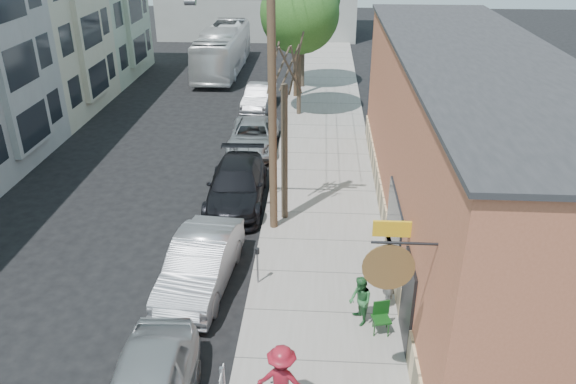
# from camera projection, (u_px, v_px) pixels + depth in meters

# --- Properties ---
(ground) EXTENTS (120.00, 120.00, 0.00)m
(ground) POSITION_uv_depth(u_px,v_px,m) (177.00, 310.00, 16.52)
(ground) COLOR black
(sidewalk) EXTENTS (4.50, 58.00, 0.15)m
(sidewalk) POSITION_uv_depth(u_px,v_px,m) (323.00, 163.00, 26.09)
(sidewalk) COLOR gray
(sidewalk) RESTS_ON ground
(cafe_building) EXTENTS (6.60, 20.20, 6.61)m
(cafe_building) POSITION_uv_depth(u_px,v_px,m) (465.00, 149.00, 19.03)
(cafe_building) COLOR #AD5D40
(cafe_building) RESTS_ON ground
(apartment_row) EXTENTS (6.30, 32.00, 9.00)m
(apartment_row) POSITION_uv_depth(u_px,v_px,m) (0.00, 49.00, 27.67)
(apartment_row) COLOR #A4B397
(apartment_row) RESTS_ON ground
(parking_meter_near) EXTENTS (0.14, 0.14, 1.24)m
(parking_meter_near) POSITION_uv_depth(u_px,v_px,m) (257.00, 260.00, 17.15)
(parking_meter_near) COLOR slate
(parking_meter_near) RESTS_ON sidewalk
(parking_meter_far) EXTENTS (0.14, 0.14, 1.24)m
(parking_meter_far) POSITION_uv_depth(u_px,v_px,m) (274.00, 175.00, 22.69)
(parking_meter_far) COLOR slate
(parking_meter_far) RESTS_ON sidewalk
(utility_pole_near) EXTENTS (3.57, 0.28, 10.00)m
(utility_pole_near) POSITION_uv_depth(u_px,v_px,m) (270.00, 87.00, 18.33)
(utility_pole_near) COLOR #503A28
(utility_pole_near) RESTS_ON sidewalk
(utility_pole_far) EXTENTS (1.80, 0.28, 10.00)m
(utility_pole_far) POSITION_uv_depth(u_px,v_px,m) (296.00, 10.00, 33.15)
(utility_pole_far) COLOR #503A28
(utility_pole_far) RESTS_ON sidewalk
(tree_bare) EXTENTS (0.24, 0.24, 5.13)m
(tree_bare) POSITION_uv_depth(u_px,v_px,m) (284.00, 154.00, 20.17)
(tree_bare) COLOR #44392C
(tree_bare) RESTS_ON sidewalk
(tree_leafy_mid) EXTENTS (4.25, 4.25, 7.69)m
(tree_leafy_mid) POSITION_uv_depth(u_px,v_px,m) (300.00, 14.00, 29.82)
(tree_leafy_mid) COLOR #44392C
(tree_leafy_mid) RESTS_ON sidewalk
(patio_chair_a) EXTENTS (0.60, 0.60, 0.88)m
(patio_chair_a) POSITION_uv_depth(u_px,v_px,m) (381.00, 319.00, 15.26)
(patio_chair_a) COLOR #124113
(patio_chair_a) RESTS_ON sidewalk
(patron_grey) EXTENTS (0.50, 0.66, 1.62)m
(patron_grey) POSITION_uv_depth(u_px,v_px,m) (388.00, 282.00, 16.17)
(patron_grey) COLOR gray
(patron_grey) RESTS_ON sidewalk
(patron_green) EXTENTS (0.75, 0.85, 1.47)m
(patron_green) POSITION_uv_depth(u_px,v_px,m) (360.00, 301.00, 15.49)
(patron_green) COLOR #296635
(patron_green) RESTS_ON sidewalk
(cyclist) EXTENTS (1.27, 0.84, 1.83)m
(cyclist) POSITION_uv_depth(u_px,v_px,m) (282.00, 380.00, 12.62)
(cyclist) COLOR maroon
(cyclist) RESTS_ON sidewalk
(car_1) EXTENTS (2.11, 5.05, 1.62)m
(car_1) POSITION_uv_depth(u_px,v_px,m) (200.00, 264.00, 17.26)
(car_1) COLOR #AAAAB2
(car_1) RESTS_ON ground
(car_2) EXTENTS (2.36, 5.49, 1.57)m
(car_2) POSITION_uv_depth(u_px,v_px,m) (237.00, 185.00, 22.32)
(car_2) COLOR black
(car_2) RESTS_ON ground
(car_3) EXTENTS (2.39, 5.01, 1.38)m
(car_3) POSITION_uv_depth(u_px,v_px,m) (253.00, 136.00, 27.46)
(car_3) COLOR #979A9E
(car_3) RESTS_ON ground
(car_4) EXTENTS (1.81, 4.34, 1.40)m
(car_4) POSITION_uv_depth(u_px,v_px,m) (259.00, 97.00, 33.37)
(car_4) COLOR #9D9EA4
(car_4) RESTS_ON ground
(bus) EXTENTS (2.65, 11.30, 3.15)m
(bus) POSITION_uv_depth(u_px,v_px,m) (223.00, 50.00, 40.94)
(bus) COLOR white
(bus) RESTS_ON ground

